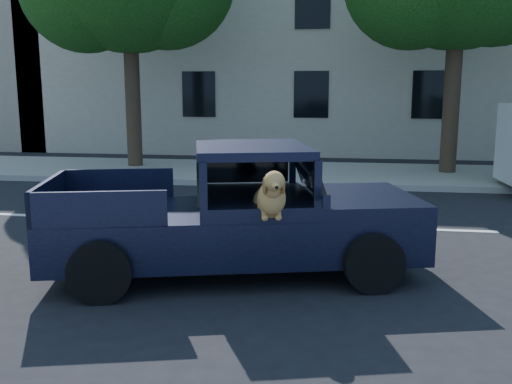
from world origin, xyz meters
TOP-DOWN VIEW (x-y plane):
  - ground at (0.00, 0.00)m, footprint 120.00×120.00m
  - far_sidewalk at (0.00, 9.20)m, footprint 60.00×4.00m
  - lane_stripes at (2.00, 3.40)m, footprint 21.60×0.14m
  - building_main at (3.00, 16.50)m, footprint 26.00×6.00m
  - pickup_truck at (0.66, 0.60)m, footprint 5.10×3.05m

SIDE VIEW (x-z plane):
  - ground at x=0.00m, z-range 0.00..0.00m
  - lane_stripes at x=2.00m, z-range 0.00..0.01m
  - far_sidewalk at x=0.00m, z-range 0.00..0.15m
  - pickup_truck at x=0.66m, z-range -0.28..1.44m
  - building_main at x=3.00m, z-range 0.00..9.00m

